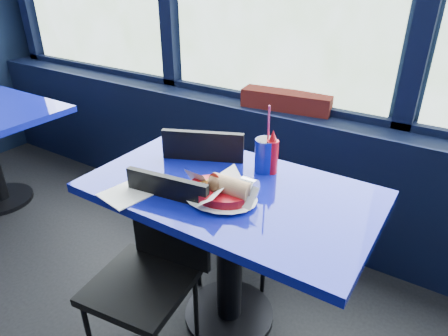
# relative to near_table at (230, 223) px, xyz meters

# --- Properties ---
(window_sill) EXTENTS (5.00, 0.26, 0.80)m
(window_sill) POSITION_rel_near_table_xyz_m (-0.30, 0.87, -0.17)
(window_sill) COLOR black
(window_sill) RESTS_ON ground
(near_table) EXTENTS (1.20, 0.70, 0.75)m
(near_table) POSITION_rel_near_table_xyz_m (0.00, 0.00, 0.00)
(near_table) COLOR black
(near_table) RESTS_ON ground
(chair_near_front) EXTENTS (0.43, 0.43, 0.84)m
(chair_near_front) POSITION_rel_near_table_xyz_m (-0.19, -0.31, -0.08)
(chair_near_front) COLOR black
(chair_near_front) RESTS_ON ground
(chair_near_back) EXTENTS (0.53, 0.53, 0.89)m
(chair_near_back) POSITION_rel_near_table_xyz_m (-0.20, 0.26, -0.06)
(chair_near_back) COLOR black
(chair_near_back) RESTS_ON ground
(planter_box) EXTENTS (0.54, 0.20, 0.11)m
(planter_box) POSITION_rel_near_table_xyz_m (-0.16, 0.89, 0.29)
(planter_box) COLOR maroon
(planter_box) RESTS_ON window_sill
(food_basket) EXTENTS (0.34, 0.34, 0.10)m
(food_basket) POSITION_rel_near_table_xyz_m (0.02, -0.10, 0.22)
(food_basket) COLOR #AC0B14
(food_basket) RESTS_ON near_table
(ketchup_bottle) EXTENTS (0.05, 0.05, 0.20)m
(ketchup_bottle) POSITION_rel_near_table_xyz_m (0.08, 0.21, 0.27)
(ketchup_bottle) COLOR #AC0B14
(ketchup_bottle) RESTS_ON near_table
(soda_cup) EXTENTS (0.10, 0.10, 0.32)m
(soda_cup) POSITION_rel_near_table_xyz_m (0.05, 0.21, 0.26)
(soda_cup) COLOR #0C168B
(soda_cup) RESTS_ON near_table
(napkin) EXTENTS (0.20, 0.20, 0.00)m
(napkin) POSITION_rel_near_table_xyz_m (-0.32, -0.28, 0.18)
(napkin) COLOR white
(napkin) RESTS_ON near_table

